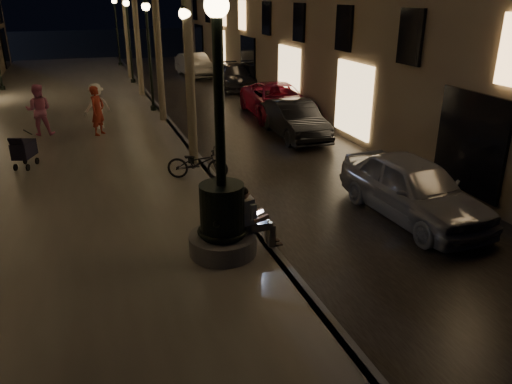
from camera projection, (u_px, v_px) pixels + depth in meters
name	position (u px, v px, depth m)	size (l,w,h in m)	color
ground	(164.00, 119.00, 22.11)	(120.00, 120.00, 0.00)	black
cobble_lane	(229.00, 113.00, 23.03)	(6.00, 45.00, 0.02)	black
promenade	(69.00, 124.00, 20.83)	(8.00, 45.00, 0.20)	#656059
curb_strip	(164.00, 117.00, 22.07)	(0.25, 45.00, 0.20)	#59595B
fountain_lamppost	(222.00, 207.00, 9.97)	(1.40, 1.40, 5.21)	#59595B
seated_man_laptop	(251.00, 216.00, 10.26)	(1.02, 0.35, 1.39)	gray
lamp_curb_a	(188.00, 64.00, 14.68)	(0.36, 0.36, 4.81)	black
lamp_curb_b	(148.00, 41.00, 21.68)	(0.36, 0.36, 4.81)	black
lamp_curb_c	(128.00, 29.00, 28.68)	(0.36, 0.36, 4.81)	black
lamp_curb_d	(116.00, 22.00, 35.68)	(0.36, 0.36, 4.81)	black
stroller	(24.00, 150.00, 15.13)	(0.73, 1.12, 1.15)	black
car_front	(413.00, 188.00, 12.18)	(1.80, 4.47, 1.52)	#929399
car_second	(295.00, 120.00, 19.04)	(1.47, 4.20, 1.39)	black
car_third	(278.00, 101.00, 22.15)	(2.44, 5.29, 1.47)	maroon
car_rear	(234.00, 77.00, 28.96)	(1.86, 4.58, 1.33)	#2C2B2F
car_fifth	(195.00, 65.00, 32.94)	(1.57, 4.51, 1.49)	#A09F9B
pedestrian_red	(98.00, 111.00, 18.57)	(0.66, 0.44, 1.82)	#A93321
pedestrian_pink	(39.00, 110.00, 18.54)	(0.92, 0.72, 1.89)	pink
pedestrian_white	(97.00, 106.00, 19.49)	(1.13, 0.65, 1.75)	white
bicycle	(198.00, 163.00, 14.29)	(0.62, 1.76, 0.93)	black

